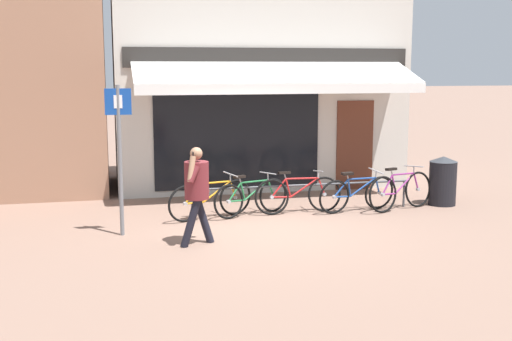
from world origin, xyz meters
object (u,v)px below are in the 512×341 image
Objects in this scene: bicycle_purple at (401,191)px; pedestrian_adult at (197,186)px; bicycle_blue at (357,194)px; bicycle_orange at (211,199)px; bicycle_green at (251,197)px; bicycle_red at (298,194)px; parking_sign at (119,145)px; litter_bin at (443,181)px.

pedestrian_adult is (-4.38, -1.66, 0.58)m from bicycle_purple.
pedestrian_adult reaches higher than bicycle_blue.
pedestrian_adult reaches higher than bicycle_orange.
pedestrian_adult is (-0.50, -1.76, 0.60)m from bicycle_orange.
bicycle_orange is at bearing 164.18° from bicycle_green.
bicycle_red is at bearing 154.58° from bicycle_purple.
bicycle_purple is 4.72m from pedestrian_adult.
bicycle_orange is 0.95× the size of bicycle_red.
parking_sign is (-5.56, -0.78, 1.18)m from bicycle_purple.
pedestrian_adult reaches higher than bicycle_red.
bicycle_green is 1.01× the size of pedestrian_adult.
bicycle_red reaches higher than bicycle_green.
bicycle_red is 0.70× the size of parking_sign.
litter_bin is (4.95, 0.16, 0.14)m from bicycle_orange.
bicycle_purple is 1.03× the size of pedestrian_adult.
litter_bin is (2.00, 0.22, 0.15)m from bicycle_blue.
litter_bin reaches higher than bicycle_orange.
pedestrian_adult reaches higher than litter_bin.
bicycle_red is 1.76× the size of litter_bin.
litter_bin is at bearing -1.57° from bicycle_red.
bicycle_green is at bearing -120.74° from pedestrian_adult.
parking_sign is at bearing -167.13° from bicycle_red.
bicycle_orange is 1.67× the size of litter_bin.
pedestrian_adult is 1.57× the size of litter_bin.
bicycle_blue is at bearing 157.94° from bicycle_purple.
bicycle_orange is 1.77m from bicycle_red.
parking_sign is (-1.68, -0.87, 1.19)m from bicycle_orange.
bicycle_blue is at bearing 9.85° from parking_sign.
bicycle_red is at bearing -23.82° from bicycle_green.
bicycle_red is 3.78m from parking_sign.
bicycle_green is 0.95m from bicycle_red.
bicycle_red is 1.09× the size of bicycle_purple.
litter_bin is at bearing 8.81° from parking_sign.
litter_bin is at bearing -22.37° from bicycle_green.
pedestrian_adult reaches higher than bicycle_purple.
bicycle_blue is (2.95, -0.07, -0.01)m from bicycle_orange.
bicycle_orange is 2.24m from parking_sign.
pedestrian_adult is at bearing -179.58° from bicycle_purple.
bicycle_green is 1.58× the size of litter_bin.
parking_sign is (-6.63, -1.03, 1.05)m from litter_bin.
pedestrian_adult is at bearing -148.32° from bicycle_green.
litter_bin is (5.45, 1.91, -0.46)m from pedestrian_adult.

